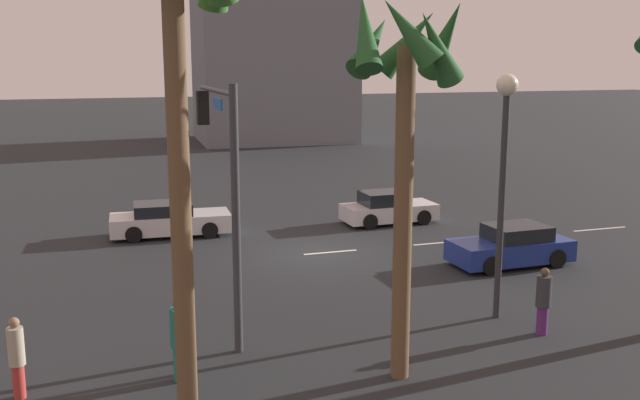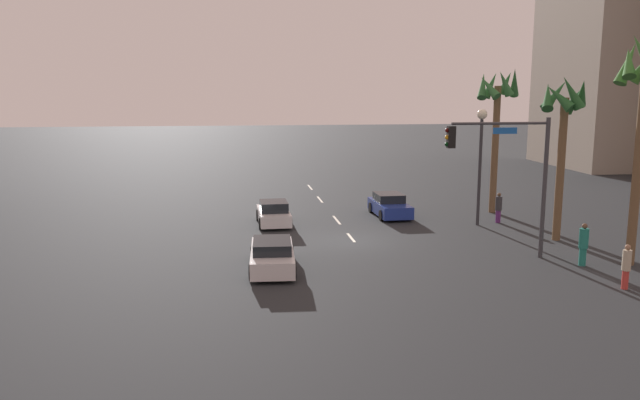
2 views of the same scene
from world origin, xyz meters
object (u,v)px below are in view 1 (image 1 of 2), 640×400
object	(u,v)px
pedestrian_2	(179,338)
streetlamp	(504,151)
building_1	(272,36)
palm_tree_1	(176,20)
car_1	(169,220)
pedestrian_0	(543,300)
traffic_signal	(222,165)
car_0	(388,209)
car_2	(511,246)
pedestrian_1	(17,356)
palm_tree_0	(405,89)

from	to	relation	value
pedestrian_2	streetlamp	bearing A→B (deg)	-171.46
building_1	palm_tree_1	bearing A→B (deg)	76.18
car_1	pedestrian_0	size ratio (longest dim) A/B	2.71
traffic_signal	building_1	xyz separation A→B (m)	(-12.20, -42.58, 4.45)
car_0	pedestrian_2	world-z (taller)	pedestrian_2
car_2	pedestrian_0	xyz separation A→B (m)	(2.76, 5.75, 0.28)
car_0	car_2	distance (m)	7.30
car_1	pedestrian_1	size ratio (longest dim) A/B	2.70
car_2	building_1	size ratio (longest dim) A/B	0.24
pedestrian_1	traffic_signal	bearing A→B (deg)	-152.04
car_2	pedestrian_2	bearing A→B (deg)	25.35
car_1	palm_tree_0	size ratio (longest dim) A/B	0.57
traffic_signal	palm_tree_1	world-z (taller)	palm_tree_1
pedestrian_0	pedestrian_1	distance (m)	12.40
pedestrian_2	palm_tree_1	world-z (taller)	palm_tree_1
car_0	building_1	xyz separation A→B (m)	(-3.33, -32.53, 8.12)
car_2	traffic_signal	world-z (taller)	traffic_signal
car_1	palm_tree_1	size ratio (longest dim) A/B	0.48
car_1	pedestrian_2	bearing A→B (deg)	84.55
pedestrian_2	palm_tree_0	size ratio (longest dim) A/B	0.23
streetlamp	palm_tree_1	xyz separation A→B (m)	(8.75, 3.48, 3.02)
car_1	pedestrian_1	xyz separation A→B (m)	(4.56, 13.26, 0.31)
car_0	streetlamp	bearing A→B (deg)	81.39
streetlamp	palm_tree_0	distance (m)	5.09
pedestrian_1	palm_tree_1	xyz separation A→B (m)	(-3.19, 2.35, 6.63)
car_1	pedestrian_2	size ratio (longest dim) A/B	2.52
pedestrian_0	palm_tree_1	bearing A→B (deg)	12.59
car_1	streetlamp	bearing A→B (deg)	121.32
streetlamp	pedestrian_2	bearing A→B (deg)	8.54
building_1	pedestrian_1	bearing A→B (deg)	71.75
palm_tree_1	car_2	bearing A→B (deg)	-146.89
streetlamp	building_1	size ratio (longest dim) A/B	0.37
car_2	palm_tree_0	bearing A→B (deg)	43.55
car_2	palm_tree_1	size ratio (longest dim) A/B	0.42
pedestrian_0	pedestrian_2	size ratio (longest dim) A/B	0.93
car_1	pedestrian_0	world-z (taller)	pedestrian_0
car_0	palm_tree_0	size ratio (longest dim) A/B	0.48
traffic_signal	streetlamp	distance (m)	7.28
pedestrian_1	pedestrian_0	bearing A→B (deg)	178.63
car_1	pedestrian_1	distance (m)	14.02
pedestrian_0	pedestrian_1	xyz separation A→B (m)	(12.39, -0.30, 0.02)
car_1	traffic_signal	distance (m)	11.32
palm_tree_0	building_1	distance (m)	47.51
traffic_signal	palm_tree_0	distance (m)	5.43
pedestrian_1	building_1	size ratio (longest dim) A/B	0.10
car_1	pedestrian_2	world-z (taller)	pedestrian_2
pedestrian_2	palm_tree_0	world-z (taller)	palm_tree_0
car_1	car_2	distance (m)	13.15
car_0	traffic_signal	xyz separation A→B (m)	(8.87, 10.05, 3.67)
streetlamp	pedestrian_2	xyz separation A→B (m)	(8.66, 1.30, -3.55)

